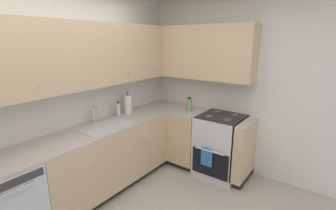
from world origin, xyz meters
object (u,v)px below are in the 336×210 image
(paper_towel_roll, at_px, (128,104))
(oil_bottle, at_px, (189,105))
(dishwasher, at_px, (3,209))
(oven_range, at_px, (220,145))
(soap_bottle, at_px, (118,109))

(paper_towel_roll, xyz_separation_m, oil_bottle, (0.65, -0.68, -0.04))
(dishwasher, distance_m, oil_bottle, 2.59)
(dishwasher, xyz_separation_m, paper_towel_roll, (1.83, 0.16, 0.60))
(oven_range, xyz_separation_m, soap_bottle, (-0.84, 1.24, 0.53))
(oven_range, bearing_deg, oil_bottle, 91.95)
(oven_range, xyz_separation_m, oil_bottle, (-0.02, 0.54, 0.54))
(dishwasher, bearing_deg, soap_bottle, 6.25)
(oil_bottle, bearing_deg, oven_range, -88.05)
(dishwasher, height_order, paper_towel_roll, paper_towel_roll)
(soap_bottle, relative_size, oil_bottle, 0.99)
(dishwasher, distance_m, soap_bottle, 1.75)
(oven_range, xyz_separation_m, paper_towel_roll, (-0.67, 1.22, 0.58))
(dishwasher, distance_m, oven_range, 2.71)
(dishwasher, xyz_separation_m, oven_range, (2.49, -1.06, 0.02))
(dishwasher, xyz_separation_m, oil_bottle, (2.47, -0.52, 0.56))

